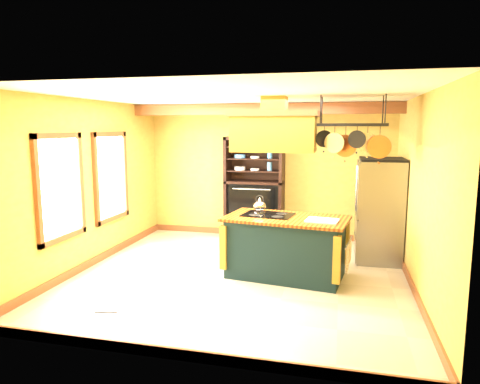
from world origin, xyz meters
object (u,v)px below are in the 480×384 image
at_px(range_hood, 274,129).
at_px(pot_rack, 352,134).
at_px(kitchen_island, 286,246).
at_px(hutch, 255,199).
at_px(refrigerator, 379,212).

height_order(range_hood, pot_rack, same).
bearing_deg(kitchen_island, pot_rack, 7.81).
bearing_deg(range_hood, hutch, 108.61).
relative_size(pot_rack, refrigerator, 0.61).
bearing_deg(kitchen_island, hutch, 121.16).
bearing_deg(refrigerator, kitchen_island, -140.50).
bearing_deg(refrigerator, hutch, 158.06).
bearing_deg(range_hood, kitchen_island, 0.29).
distance_m(kitchen_island, refrigerator, 1.89).
bearing_deg(pot_rack, refrigerator, 66.42).
height_order(kitchen_island, range_hood, range_hood).
distance_m(pot_rack, refrigerator, 1.85).
bearing_deg(pot_rack, kitchen_island, 179.94).
bearing_deg(hutch, range_hood, -71.39).
distance_m(range_hood, refrigerator, 2.45).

